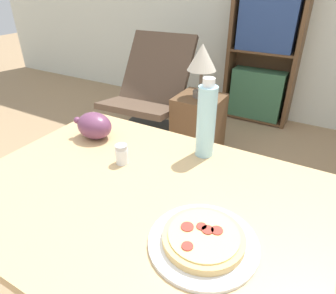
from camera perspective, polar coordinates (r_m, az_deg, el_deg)
name	(u,v)px	position (r m, az deg, el deg)	size (l,w,h in m)	color
dining_table	(142,221)	(0.98, -5.06, -13.93)	(1.06, 0.77, 0.76)	tan
pizza_on_plate	(203,241)	(0.74, 6.61, -17.37)	(0.26, 0.26, 0.04)	white
grape_bunch	(94,126)	(1.19, -13.88, 3.99)	(0.15, 0.11, 0.10)	#6B3856
drink_bottle	(206,121)	(1.02, 7.28, 4.98)	(0.06, 0.06, 0.28)	#A3DBEA
salt_shaker	(122,154)	(1.02, -8.80, -1.39)	(0.04, 0.04, 0.07)	white
lounge_chair_near	(149,109)	(2.67, -3.59, 7.24)	(0.65, 0.81, 0.88)	black
bookshelf	(263,57)	(3.10, 17.62, 15.98)	(0.65, 0.25, 1.38)	brown
side_table	(198,128)	(2.38, 5.77, 3.59)	(0.34, 0.34, 0.52)	brown
table_lamp	(202,60)	(2.20, 6.51, 16.19)	(0.21, 0.21, 0.39)	#665B51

